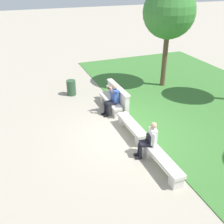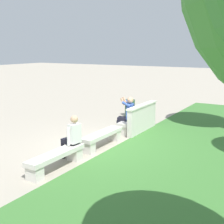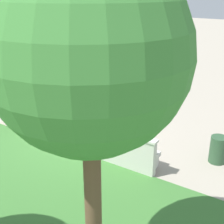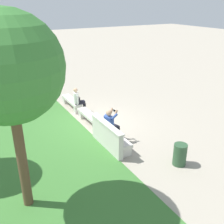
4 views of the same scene
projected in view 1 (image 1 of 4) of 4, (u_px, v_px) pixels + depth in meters
The scene contains 11 objects.
ground_plane at pixel (131, 133), 9.86m from camera, with size 80.00×80.00×0.00m, color #A89E8C.
grass_strip at pixel (224, 113), 11.27m from camera, with size 18.23×8.00×0.03m, color #3D7533.
bench_main at pixel (111, 103), 11.51m from camera, with size 1.88×0.40×0.45m.
bench_near at pixel (132, 127), 9.72m from camera, with size 1.88×0.40×0.45m.
bench_mid at pixel (162, 161), 7.94m from camera, with size 1.88×0.40×0.45m.
backrest_wall_with_plaque at pixel (118, 97), 11.52m from camera, with size 2.09×0.24×1.01m.
person_photographer at pixel (112, 98), 10.95m from camera, with size 0.53×0.77×1.32m.
person_distant at pixel (149, 139), 8.35m from camera, with size 0.47×0.71×1.26m.
backpack at pixel (150, 140), 8.40m from camera, with size 0.28×0.24×0.43m.
tree_right_background at pixel (169, 13), 12.32m from camera, with size 2.50×2.50×4.96m.
trash_bin at pixel (71, 88), 12.81m from camera, with size 0.44×0.44×0.75m, color #2D5133.
Camera 1 is at (7.48, -3.72, 5.36)m, focal length 42.00 mm.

